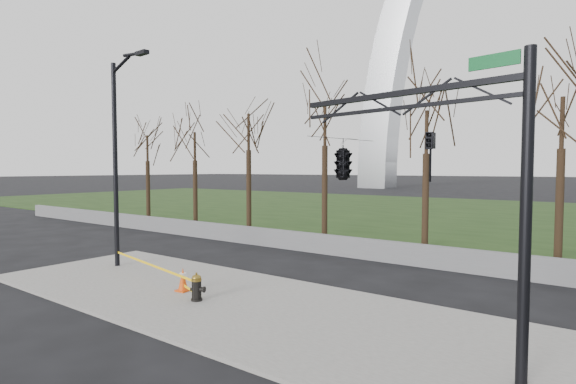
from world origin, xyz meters
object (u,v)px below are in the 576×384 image
Objects in this scene: fire_hydrant at (197,288)px; traffic_cone at (183,279)px; street_light at (118,149)px; traffic_signal_mast at (370,158)px.

traffic_cone is at bearing 140.06° from fire_hydrant.
street_light reaches higher than traffic_cone.
traffic_signal_mast is (5.20, 0.46, 3.67)m from fire_hydrant.
traffic_signal_mast is (6.31, 0.04, 3.68)m from traffic_cone.
traffic_cone is 7.31m from traffic_signal_mast.
fire_hydrant is 0.10× the size of street_light.
street_light is 11.07m from traffic_signal_mast.
fire_hydrant is 1.11× the size of traffic_cone.
street_light is at bearing 169.47° from traffic_cone.
fire_hydrant is at bearing -165.78° from traffic_signal_mast.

